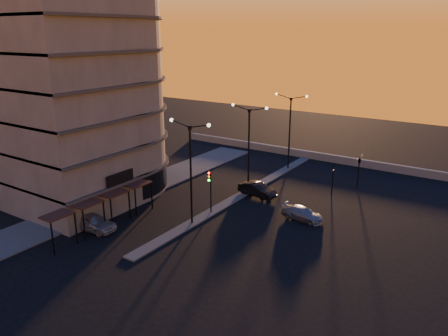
% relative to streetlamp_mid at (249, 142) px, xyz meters
% --- Properties ---
extents(ground, '(120.00, 120.00, 0.00)m').
position_rel_streetlamp_mid_xyz_m(ground, '(0.00, -10.00, -5.59)').
color(ground, black).
rests_on(ground, ground).
extents(sidewalk_west, '(5.00, 40.00, 0.12)m').
position_rel_streetlamp_mid_xyz_m(sidewalk_west, '(-10.50, -6.00, -5.53)').
color(sidewalk_west, '#4D4D4A').
rests_on(sidewalk_west, ground).
extents(median, '(1.20, 36.00, 0.12)m').
position_rel_streetlamp_mid_xyz_m(median, '(0.00, 0.00, -5.53)').
color(median, '#4D4D4A').
rests_on(median, ground).
extents(parapet, '(44.00, 0.50, 1.00)m').
position_rel_streetlamp_mid_xyz_m(parapet, '(2.00, 16.00, -5.09)').
color(parapet, slate).
rests_on(parapet, ground).
extents(building, '(14.35, 17.08, 25.00)m').
position_rel_streetlamp_mid_xyz_m(building, '(-14.00, -9.97, 6.32)').
color(building, '#646058').
rests_on(building, ground).
extents(streetlamp_near, '(4.32, 0.32, 9.51)m').
position_rel_streetlamp_mid_xyz_m(streetlamp_near, '(0.00, -10.00, 0.00)').
color(streetlamp_near, black).
rests_on(streetlamp_near, ground).
extents(streetlamp_mid, '(4.32, 0.32, 9.51)m').
position_rel_streetlamp_mid_xyz_m(streetlamp_mid, '(0.00, 0.00, 0.00)').
color(streetlamp_mid, black).
rests_on(streetlamp_mid, ground).
extents(streetlamp_far, '(4.32, 0.32, 9.51)m').
position_rel_streetlamp_mid_xyz_m(streetlamp_far, '(0.00, 10.00, 0.00)').
color(streetlamp_far, black).
rests_on(streetlamp_far, ground).
extents(traffic_light_main, '(0.28, 0.44, 4.25)m').
position_rel_streetlamp_mid_xyz_m(traffic_light_main, '(0.00, -7.13, -2.70)').
color(traffic_light_main, black).
rests_on(traffic_light_main, ground).
extents(signal_east_a, '(0.13, 0.16, 3.60)m').
position_rel_streetlamp_mid_xyz_m(signal_east_a, '(8.00, 4.00, -3.66)').
color(signal_east_a, black).
rests_on(signal_east_a, ground).
extents(signal_east_b, '(0.42, 1.99, 3.60)m').
position_rel_streetlamp_mid_xyz_m(signal_east_b, '(9.50, 8.00, -2.49)').
color(signal_east_b, black).
rests_on(signal_east_b, ground).
extents(car_hatchback, '(4.75, 2.36, 1.55)m').
position_rel_streetlamp_mid_xyz_m(car_hatchback, '(-6.50, -15.92, -4.82)').
color(car_hatchback, '#A9ADB1').
rests_on(car_hatchback, ground).
extents(car_sedan, '(4.52, 2.24, 1.42)m').
position_rel_streetlamp_mid_xyz_m(car_sedan, '(1.50, -0.61, -4.88)').
color(car_sedan, black).
rests_on(car_sedan, ground).
extents(car_wagon, '(4.23, 2.11, 1.18)m').
position_rel_streetlamp_mid_xyz_m(car_wagon, '(8.00, -3.61, -5.00)').
color(car_wagon, '#919498').
rests_on(car_wagon, ground).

